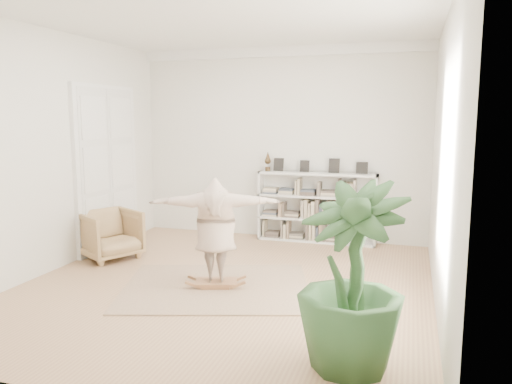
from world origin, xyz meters
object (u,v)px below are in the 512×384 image
(bookshelf, at_px, (316,208))
(houseplant, at_px, (351,277))
(armchair, at_px, (110,234))
(person, at_px, (216,227))
(rocker_board, at_px, (216,282))

(bookshelf, height_order, houseplant, houseplant)
(armchair, bearing_deg, person, -81.72)
(armchair, relative_size, rocker_board, 1.39)
(armchair, relative_size, houseplant, 0.50)
(bookshelf, bearing_deg, rocker_board, -105.69)
(armchair, bearing_deg, houseplant, -91.99)
(bookshelf, relative_size, armchair, 2.51)
(bookshelf, relative_size, person, 1.26)
(bookshelf, distance_m, armchair, 3.72)
(rocker_board, relative_size, person, 0.36)
(person, height_order, houseplant, houseplant)
(rocker_board, height_order, person, person)
(bookshelf, xyz_separation_m, houseplant, (1.17, -4.64, 0.24))
(bookshelf, height_order, armchair, bookshelf)
(rocker_board, bearing_deg, bookshelf, 57.18)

